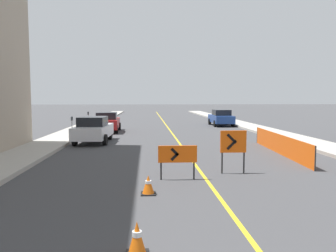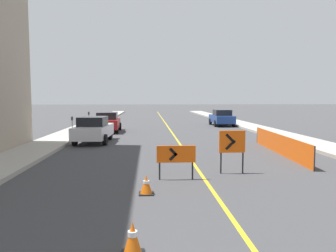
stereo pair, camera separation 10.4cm
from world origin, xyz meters
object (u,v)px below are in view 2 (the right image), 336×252
Objects in this scene: parking_meter_near_curb at (72,122)px; parked_car_curb_mid at (108,122)px; parked_car_curb_near at (93,129)px; parked_car_curb_far at (222,118)px; arrow_barricade_primary at (176,155)px; parking_meter_far_curb at (89,117)px; traffic_cone_fourth at (146,185)px; arrow_barricade_secondary at (232,144)px; traffic_cone_third at (133,239)px.

parked_car_curb_mid is at bearing 71.09° from parking_meter_near_curb.
parked_car_curb_near and parked_car_curb_far have the same top height.
parking_meter_far_curb reaches higher than arrow_barricade_primary.
traffic_cone_fourth is 0.39× the size of parking_meter_near_curb.
parked_car_curb_mid is at bearing -152.77° from parked_car_curb_far.
arrow_barricade_secondary reaches higher than traffic_cone_fourth.
arrow_barricade_secondary reaches higher than traffic_cone_third.
traffic_cone_fourth is at bearing -68.68° from parking_meter_near_curb.
traffic_cone_third is at bearing -102.98° from arrow_barricade_primary.
parking_meter_far_curb is (-4.67, 22.15, 0.88)m from traffic_cone_third.
parking_meter_near_curb is (-1.60, 1.42, 0.34)m from parked_car_curb_near.
parking_meter_near_curb is at bearing -90.00° from parking_meter_far_curb.
parked_car_curb_mid is 3.17× the size of parking_meter_near_curb.
parking_meter_far_curb is (-4.88, 18.53, 0.91)m from traffic_cone_fourth.
parked_car_curb_mid is at bearing 104.67° from arrow_barricade_primary.
arrow_barricade_primary is 2.24m from arrow_barricade_secondary.
parking_meter_near_curb reaches higher than arrow_barricade_primary.
traffic_cone_fourth is at bearing -75.24° from parking_meter_far_curb.
parking_meter_near_curb is (-12.19, -10.21, 0.34)m from parked_car_curb_far.
parking_meter_far_curb is at bearing 115.54° from arrow_barricade_secondary.
parked_car_curb_mid is (-4.17, 15.84, -0.01)m from arrow_barricade_primary.
parking_meter_near_curb is (-1.69, -4.93, 0.34)m from parked_car_curb_mid.
parked_car_curb_mid reaches higher than arrow_barricade_secondary.
arrow_barricade_secondary is 16.31m from parked_car_curb_mid.
parked_car_curb_far is at bearing 18.98° from parking_meter_far_curb.
parked_car_curb_mid is (-3.19, 17.45, 0.53)m from traffic_cone_fourth.
arrow_barricade_primary is 10.40m from parked_car_curb_near.
arrow_barricade_primary reaches higher than traffic_cone_third.
traffic_cone_third is at bearing -78.10° from parking_meter_far_curb.
traffic_cone_third is 0.47× the size of arrow_barricade_primary.
traffic_cone_third is at bearing -119.29° from arrow_barricade_secondary.
parked_car_curb_mid is 5.23m from parking_meter_near_curb.
parked_car_curb_near is at bearing 125.42° from arrow_barricade_secondary.
parked_car_curb_far is (10.50, 5.28, 0.00)m from parked_car_curb_mid.
parked_car_curb_far is at bearing 24.86° from parked_car_curb_mid.
arrow_barricade_primary is 16.38m from parked_car_curb_mid.
arrow_barricade_secondary is 0.36× the size of parked_car_curb_far.
parked_car_curb_mid reaches higher than traffic_cone_third.
traffic_cone_third is 1.11× the size of traffic_cone_fourth.
parking_meter_near_curb is (-4.88, 12.51, 0.87)m from traffic_cone_fourth.
parking_meter_far_curb is at bearing 104.76° from traffic_cone_fourth.
traffic_cone_third is 27.40m from parked_car_curb_far.
traffic_cone_fourth is 0.12× the size of parked_car_curb_near.
parked_car_curb_mid is at bearing 92.12° from parked_car_curb_near.
arrow_barricade_secondary is at bearing 61.36° from traffic_cone_third.
arrow_barricade_secondary is 0.36× the size of parked_car_curb_mid.
traffic_cone_fourth is at bearing -142.74° from arrow_barricade_secondary.
parked_car_curb_far is at bearing 77.57° from arrow_barricade_secondary.
parking_meter_near_curb is at bearing 127.46° from arrow_barricade_secondary.
traffic_cone_fourth is 17.74m from parked_car_curb_mid.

